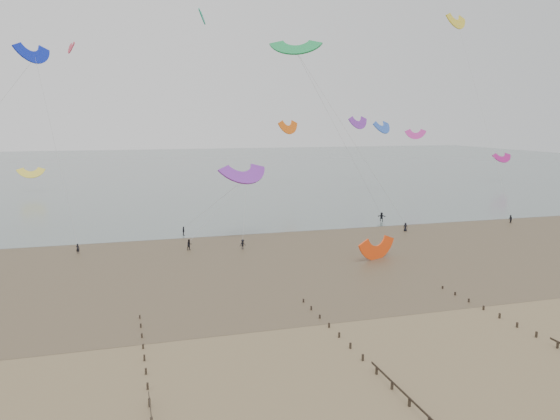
% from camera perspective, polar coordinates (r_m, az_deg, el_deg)
% --- Properties ---
extents(ground, '(500.00, 500.00, 0.00)m').
position_cam_1_polar(ground, '(50.90, 2.56, -14.27)').
color(ground, brown).
rests_on(ground, ground).
extents(sea_and_shore, '(500.00, 665.00, 0.03)m').
position_cam_1_polar(sea_and_shore, '(81.84, -8.05, -5.15)').
color(sea_and_shore, '#475654').
rests_on(sea_and_shore, ground).
extents(kitesurfer_lead, '(0.67, 0.56, 1.58)m').
position_cam_1_polar(kitesurfer_lead, '(90.08, -20.38, -3.80)').
color(kitesurfer_lead, black).
rests_on(kitesurfer_lead, ground).
extents(kitesurfers, '(110.29, 17.07, 1.85)m').
position_cam_1_polar(kitesurfers, '(99.54, 3.76, -1.97)').
color(kitesurfers, black).
rests_on(kitesurfers, ground).
extents(grounded_kite, '(7.86, 7.14, 3.52)m').
position_cam_1_polar(grounded_kite, '(82.70, 10.10, -5.06)').
color(grounded_kite, '#FF4510').
rests_on(grounded_kite, ground).
extents(kites_airborne, '(238.85, 112.19, 42.82)m').
position_cam_1_polar(kites_airborne, '(138.19, -12.37, 9.66)').
color(kites_airborne, purple).
rests_on(kites_airborne, ground).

